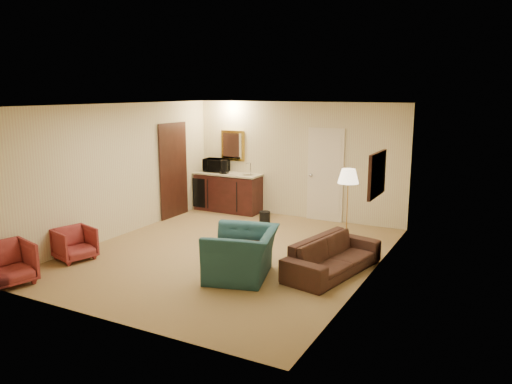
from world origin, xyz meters
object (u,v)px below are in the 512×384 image
(floor_lamp, at_px, (347,208))
(microwave, at_px, (216,164))
(wetbar_cabinet, at_px, (228,192))
(waste_bin, at_px, (265,218))
(sofa, at_px, (333,250))
(rose_chair_near, at_px, (74,242))
(rose_chair_far, at_px, (7,262))
(coffee_table, at_px, (240,256))
(teal_armchair, at_px, (242,246))
(coffee_maker, at_px, (224,167))

(floor_lamp, bearing_deg, microwave, 159.47)
(wetbar_cabinet, bearing_deg, waste_bin, -28.07)
(sofa, distance_m, rose_chair_near, 4.35)
(rose_chair_near, xyz_separation_m, microwave, (0.14, 4.31, 0.81))
(sofa, bearing_deg, wetbar_cabinet, 63.99)
(sofa, xyz_separation_m, floor_lamp, (-0.25, 1.47, 0.36))
(wetbar_cabinet, bearing_deg, rose_chair_far, -95.18)
(coffee_table, relative_size, floor_lamp, 0.59)
(teal_armchair, bearing_deg, coffee_maker, -161.08)
(rose_chair_near, relative_size, coffee_table, 0.72)
(rose_chair_near, distance_m, rose_chair_far, 1.28)
(teal_armchair, bearing_deg, rose_chair_near, -93.86)
(teal_armchair, distance_m, microwave, 4.66)
(wetbar_cabinet, relative_size, coffee_table, 1.92)
(floor_lamp, relative_size, coffee_maker, 4.54)
(sofa, bearing_deg, microwave, 65.95)
(rose_chair_far, distance_m, floor_lamp, 5.71)
(rose_chair_far, height_order, floor_lamp, floor_lamp)
(wetbar_cabinet, relative_size, microwave, 2.89)
(rose_chair_near, bearing_deg, wetbar_cabinet, 9.20)
(microwave, height_order, coffee_maker, microwave)
(coffee_table, relative_size, coffee_maker, 2.68)
(wetbar_cabinet, relative_size, sofa, 0.87)
(sofa, xyz_separation_m, microwave, (-3.96, 2.86, 0.74))
(rose_chair_far, xyz_separation_m, floor_lamp, (3.85, 4.20, 0.38))
(floor_lamp, bearing_deg, rose_chair_far, -132.51)
(rose_chair_far, xyz_separation_m, coffee_table, (2.78, 2.10, -0.10))
(teal_armchair, xyz_separation_m, microwave, (-2.78, 3.69, 0.61))
(rose_chair_near, bearing_deg, sofa, -54.51)
(teal_armchair, relative_size, rose_chair_far, 1.64)
(rose_chair_near, bearing_deg, floor_lamp, -36.86)
(rose_chair_far, height_order, waste_bin, rose_chair_far)
(teal_armchair, height_order, rose_chair_far, teal_armchair)
(rose_chair_near, relative_size, microwave, 1.08)
(coffee_table, relative_size, microwave, 1.51)
(teal_armchair, relative_size, microwave, 2.03)
(rose_chair_near, height_order, coffee_maker, coffee_maker)
(teal_armchair, distance_m, rose_chair_near, 2.99)
(floor_lamp, distance_m, microwave, 3.98)
(teal_armchair, height_order, floor_lamp, floor_lamp)
(sofa, xyz_separation_m, teal_armchair, (-1.18, -0.83, 0.13))
(floor_lamp, distance_m, coffee_maker, 3.63)
(sofa, distance_m, rose_chair_far, 4.93)
(rose_chair_near, relative_size, waste_bin, 2.09)
(coffee_maker, bearing_deg, sofa, -16.89)
(sofa, height_order, rose_chair_far, sofa)
(rose_chair_near, relative_size, rose_chair_far, 0.88)
(coffee_table, bearing_deg, floor_lamp, 62.94)
(sofa, relative_size, coffee_table, 2.21)
(teal_armchair, bearing_deg, sofa, 109.24)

